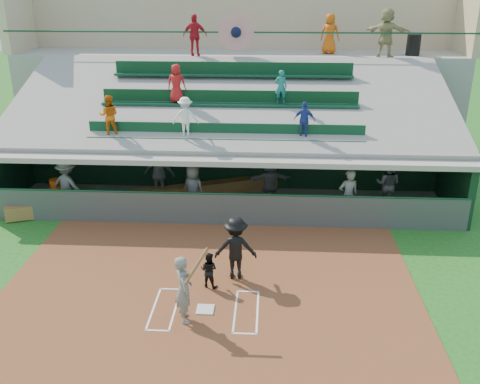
# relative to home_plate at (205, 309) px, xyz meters

# --- Properties ---
(ground) EXTENTS (100.00, 100.00, 0.00)m
(ground) POSITION_rel_home_plate_xyz_m (0.00, 0.00, -0.04)
(ground) COLOR #1C5919
(ground) RESTS_ON ground
(dirt_slab) EXTENTS (11.00, 9.00, 0.02)m
(dirt_slab) POSITION_rel_home_plate_xyz_m (0.00, 0.50, -0.03)
(dirt_slab) COLOR brown
(dirt_slab) RESTS_ON ground
(home_plate) EXTENTS (0.43, 0.43, 0.03)m
(home_plate) POSITION_rel_home_plate_xyz_m (0.00, 0.00, 0.00)
(home_plate) COLOR silver
(home_plate) RESTS_ON dirt_slab
(batters_box_chalk) EXTENTS (2.65, 1.85, 0.01)m
(batters_box_chalk) POSITION_rel_home_plate_xyz_m (0.00, 0.00, -0.01)
(batters_box_chalk) COLOR white
(batters_box_chalk) RESTS_ON dirt_slab
(dugout_floor) EXTENTS (16.00, 3.50, 0.04)m
(dugout_floor) POSITION_rel_home_plate_xyz_m (0.00, 6.75, -0.02)
(dugout_floor) COLOR gray
(dugout_floor) RESTS_ON ground
(concourse_slab) EXTENTS (20.00, 3.00, 4.60)m
(concourse_slab) POSITION_rel_home_plate_xyz_m (0.00, 13.50, 2.26)
(concourse_slab) COLOR gray
(concourse_slab) RESTS_ON ground
(grandstand) EXTENTS (20.40, 10.40, 7.80)m
(grandstand) POSITION_rel_home_plate_xyz_m (-0.01, 10.51, 2.23)
(grandstand) COLOR #484D48
(grandstand) RESTS_ON ground
(batter_at_plate) EXTENTS (0.92, 0.78, 1.95)m
(batter_at_plate) POSITION_rel_home_plate_xyz_m (-0.44, -0.43, 0.85)
(batter_at_plate) COLOR #60635E
(batter_at_plate) RESTS_ON dirt_slab
(catcher) EXTENTS (0.57, 0.50, 0.99)m
(catcher) POSITION_rel_home_plate_xyz_m (-0.03, 1.11, 0.48)
(catcher) COLOR black
(catcher) RESTS_ON dirt_slab
(home_umpire) EXTENTS (1.18, 0.71, 1.78)m
(home_umpire) POSITION_rel_home_plate_xyz_m (0.65, 1.64, 0.88)
(home_umpire) COLOR black
(home_umpire) RESTS_ON dirt_slab
(dugout_bench) EXTENTS (14.91, 6.48, 0.48)m
(dugout_bench) POSITION_rel_home_plate_xyz_m (-0.03, 7.87, 0.24)
(dugout_bench) COLOR olive
(dugout_bench) RESTS_ON dugout_floor
(white_table) EXTENTS (0.76, 0.58, 0.64)m
(white_table) POSITION_rel_home_plate_xyz_m (-6.02, 6.05, 0.33)
(white_table) COLOR white
(white_table) RESTS_ON dugout_floor
(water_cooler) EXTENTS (0.42, 0.42, 0.42)m
(water_cooler) POSITION_rel_home_plate_xyz_m (-6.02, 6.04, 0.86)
(water_cooler) COLOR #DB4F0C
(water_cooler) RESTS_ON white_table
(dugout_player_a) EXTENTS (1.39, 1.06, 1.90)m
(dugout_player_a) POSITION_rel_home_plate_xyz_m (-5.49, 5.79, 0.95)
(dugout_player_a) COLOR #5D605B
(dugout_player_a) RESTS_ON dugout_floor
(dugout_player_b) EXTENTS (1.22, 0.68, 1.97)m
(dugout_player_b) POSITION_rel_home_plate_xyz_m (-2.50, 7.03, 0.99)
(dugout_player_b) COLOR #61645F
(dugout_player_b) RESTS_ON dugout_floor
(dugout_player_c) EXTENTS (1.00, 0.88, 1.73)m
(dugout_player_c) POSITION_rel_home_plate_xyz_m (-1.10, 5.88, 0.87)
(dugout_player_c) COLOR #50534E
(dugout_player_c) RESTS_ON dugout_floor
(dugout_player_d) EXTENTS (1.65, 0.74, 1.72)m
(dugout_player_d) POSITION_rel_home_plate_xyz_m (1.54, 6.91, 0.87)
(dugout_player_d) COLOR #535550
(dugout_player_d) RESTS_ON dugout_floor
(dugout_player_e) EXTENTS (0.76, 0.59, 1.85)m
(dugout_player_e) POSITION_rel_home_plate_xyz_m (4.15, 5.45, 0.93)
(dugout_player_e) COLOR #60645E
(dugout_player_e) RESTS_ON dugout_floor
(dugout_player_f) EXTENTS (1.04, 0.94, 1.75)m
(dugout_player_f) POSITION_rel_home_plate_xyz_m (5.73, 6.77, 0.88)
(dugout_player_f) COLOR #595C57
(dugout_player_f) RESTS_ON dugout_floor
(trash_bin) EXTENTS (0.59, 0.59, 0.88)m
(trash_bin) POSITION_rel_home_plate_xyz_m (7.58, 12.86, 5.00)
(trash_bin) COLOR black
(trash_bin) RESTS_ON concourse_slab
(concourse_staff_a) EXTENTS (1.01, 0.43, 1.72)m
(concourse_staff_a) POSITION_rel_home_plate_xyz_m (-1.74, 12.02, 5.43)
(concourse_staff_a) COLOR red
(concourse_staff_a) RESTS_ON concourse_slab
(concourse_staff_b) EXTENTS (0.96, 0.78, 1.71)m
(concourse_staff_b) POSITION_rel_home_plate_xyz_m (4.02, 13.17, 5.42)
(concourse_staff_b) COLOR #C34E0B
(concourse_staff_b) RESTS_ON concourse_slab
(concourse_staff_c) EXTENTS (1.92, 1.31, 1.99)m
(concourse_staff_c) POSITION_rel_home_plate_xyz_m (6.27, 12.28, 5.56)
(concourse_staff_c) COLOR tan
(concourse_staff_c) RESTS_ON concourse_slab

